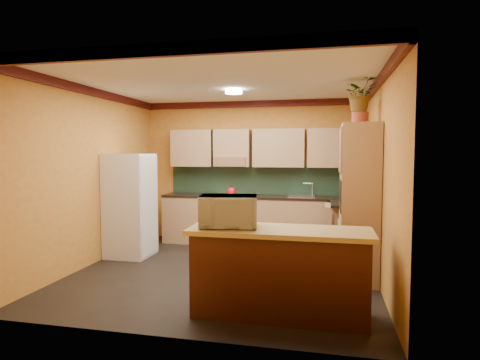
# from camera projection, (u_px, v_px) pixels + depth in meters

# --- Properties ---
(room_shell) EXTENTS (4.24, 4.24, 2.72)m
(room_shell) POSITION_uv_depth(u_px,v_px,m) (230.00, 128.00, 5.91)
(room_shell) COLOR black
(room_shell) RESTS_ON ground
(base_cabinets_back) EXTENTS (3.65, 0.60, 0.88)m
(base_cabinets_back) POSITION_uv_depth(u_px,v_px,m) (260.00, 221.00, 7.46)
(base_cabinets_back) COLOR tan
(base_cabinets_back) RESTS_ON ground
(countertop_back) EXTENTS (3.65, 0.62, 0.04)m
(countertop_back) POSITION_uv_depth(u_px,v_px,m) (260.00, 197.00, 7.43)
(countertop_back) COLOR black
(countertop_back) RESTS_ON base_cabinets_back
(stove) EXTENTS (0.58, 0.58, 0.91)m
(stove) POSITION_uv_depth(u_px,v_px,m) (227.00, 219.00, 7.60)
(stove) COLOR black
(stove) RESTS_ON ground
(kettle) EXTENTS (0.19, 0.19, 0.18)m
(kettle) POSITION_uv_depth(u_px,v_px,m) (232.00, 191.00, 7.49)
(kettle) COLOR red
(kettle) RESTS_ON stove
(sink) EXTENTS (0.48, 0.40, 0.03)m
(sink) POSITION_uv_depth(u_px,v_px,m) (302.00, 196.00, 7.27)
(sink) COLOR silver
(sink) RESTS_ON countertop_back
(base_cabinets_right) EXTENTS (0.60, 0.80, 0.88)m
(base_cabinets_right) POSITION_uv_depth(u_px,v_px,m) (350.00, 233.00, 6.40)
(base_cabinets_right) COLOR tan
(base_cabinets_right) RESTS_ON ground
(countertop_right) EXTENTS (0.62, 0.80, 0.04)m
(countertop_right) POSITION_uv_depth(u_px,v_px,m) (350.00, 204.00, 6.37)
(countertop_right) COLOR black
(countertop_right) RESTS_ON base_cabinets_right
(fridge) EXTENTS (0.68, 0.66, 1.70)m
(fridge) POSITION_uv_depth(u_px,v_px,m) (130.00, 205.00, 6.62)
(fridge) COLOR silver
(fridge) RESTS_ON ground
(pantry) EXTENTS (0.48, 0.90, 2.10)m
(pantry) POSITION_uv_depth(u_px,v_px,m) (359.00, 202.00, 5.41)
(pantry) COLOR tan
(pantry) RESTS_ON ground
(fern_pot) EXTENTS (0.22, 0.22, 0.16)m
(fern_pot) POSITION_uv_depth(u_px,v_px,m) (360.00, 118.00, 5.38)
(fern_pot) COLOR #993B25
(fern_pot) RESTS_ON pantry
(fern) EXTENTS (0.50, 0.45, 0.47)m
(fern) POSITION_uv_depth(u_px,v_px,m) (361.00, 95.00, 5.35)
(fern) COLOR tan
(fern) RESTS_ON fern_pot
(breakfast_bar) EXTENTS (1.80, 0.55, 0.88)m
(breakfast_bar) POSITION_uv_depth(u_px,v_px,m) (279.00, 275.00, 4.20)
(breakfast_bar) COLOR #4C2111
(breakfast_bar) RESTS_ON ground
(bar_top) EXTENTS (1.90, 0.65, 0.05)m
(bar_top) POSITION_uv_depth(u_px,v_px,m) (280.00, 231.00, 4.17)
(bar_top) COLOR tan
(bar_top) RESTS_ON breakfast_bar
(microwave) EXTENTS (0.67, 0.51, 0.33)m
(microwave) POSITION_uv_depth(u_px,v_px,m) (228.00, 211.00, 4.27)
(microwave) COLOR silver
(microwave) RESTS_ON bar_top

